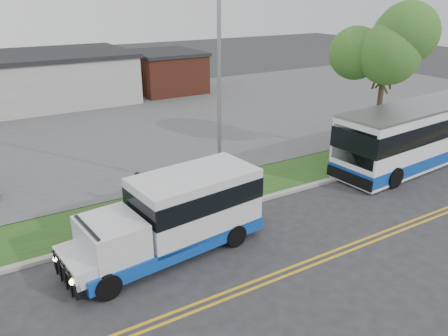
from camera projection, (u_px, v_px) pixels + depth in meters
ground at (191, 235)px, 17.63m from camera, size 140.00×140.00×0.00m
lane_line_north at (243, 286)px, 14.56m from camera, size 70.00×0.12×0.01m
lane_line_south at (248, 291)px, 14.32m from camera, size 70.00×0.12×0.01m
curb at (179, 222)px, 18.48m from camera, size 80.00×0.30×0.15m
verge at (162, 206)px, 19.92m from camera, size 80.00×3.30×0.10m
parking_lot at (83, 129)px, 31.14m from camera, size 80.00×25.00×0.10m
brick_wing at (166, 71)px, 42.60m from camera, size 6.30×7.30×3.90m
tree_east at (387, 48)px, 24.38m from camera, size 5.20×5.20×8.33m
streetlight_near at (220, 87)px, 19.28m from camera, size 0.35×1.53×9.50m
shuttle_bus at (178, 212)px, 16.14m from camera, size 7.79×3.28×2.90m
transit_bus at (423, 133)px, 24.65m from camera, size 12.57×3.79×3.44m
pedestrian at (138, 190)px, 19.41m from camera, size 0.63×0.42×1.70m
grocery_bag_left at (135, 207)px, 19.32m from camera, size 0.32×0.32×0.32m
grocery_bag_right at (144, 200)px, 20.01m from camera, size 0.32×0.32×0.32m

